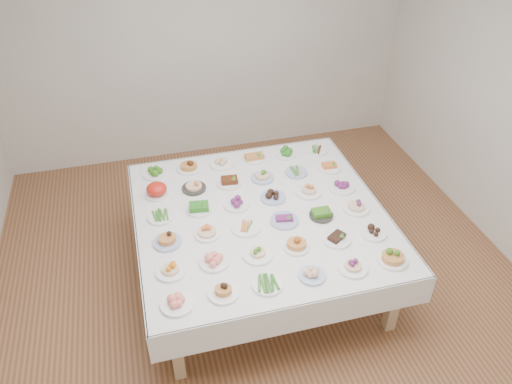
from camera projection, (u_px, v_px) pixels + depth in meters
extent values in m
plane|color=#925D3C|center=(259.00, 279.00, 4.80)|extent=(5.00, 5.00, 0.00)
cube|color=silver|center=(204.00, 47.00, 5.92)|extent=(5.00, 0.02, 2.80)
cube|color=white|center=(260.00, 216.00, 4.43)|extent=(2.17, 2.17, 0.06)
cube|color=white|center=(234.00, 162.00, 5.34)|extent=(2.19, 0.02, 0.28)
cube|color=white|center=(299.00, 318.00, 3.65)|extent=(2.19, 0.02, 0.28)
cube|color=white|center=(371.00, 206.00, 4.72)|extent=(0.02, 2.19, 0.28)
cube|color=white|center=(138.00, 247.00, 4.27)|extent=(0.02, 2.19, 0.28)
cube|color=tan|center=(176.00, 347.00, 3.76)|extent=(0.09, 0.09, 0.69)
cube|color=tan|center=(394.00, 300.00, 4.14)|extent=(0.09, 0.09, 0.69)
cube|color=tan|center=(153.00, 205.00, 5.17)|extent=(0.09, 0.09, 0.69)
cube|color=tan|center=(317.00, 179.00, 5.55)|extent=(0.09, 0.09, 0.69)
cylinder|color=white|center=(177.00, 304.00, 3.57)|extent=(0.24, 0.24, 0.02)
cylinder|color=white|center=(223.00, 293.00, 3.65)|extent=(0.23, 0.23, 0.02)
cylinder|color=white|center=(267.00, 285.00, 3.71)|extent=(0.23, 0.23, 0.02)
cylinder|color=#4C66B2|center=(312.00, 276.00, 3.79)|extent=(0.21, 0.21, 0.02)
cylinder|color=white|center=(353.00, 268.00, 3.85)|extent=(0.23, 0.23, 0.02)
cylinder|color=white|center=(392.00, 260.00, 3.92)|extent=(0.24, 0.24, 0.02)
cylinder|color=white|center=(171.00, 272.00, 3.83)|extent=(0.23, 0.23, 0.02)
cylinder|color=white|center=(214.00, 263.00, 3.91)|extent=(0.23, 0.23, 0.02)
cylinder|color=white|center=(258.00, 255.00, 3.97)|extent=(0.24, 0.24, 0.02)
cylinder|color=white|center=(296.00, 247.00, 4.05)|extent=(0.21, 0.21, 0.02)
cylinder|color=white|center=(336.00, 239.00, 4.13)|extent=(0.24, 0.24, 0.02)
cylinder|color=white|center=(373.00, 234.00, 4.18)|extent=(0.22, 0.22, 0.02)
cylinder|color=#4C66B2|center=(167.00, 242.00, 4.09)|extent=(0.23, 0.23, 0.02)
cylinder|color=white|center=(207.00, 234.00, 4.18)|extent=(0.22, 0.22, 0.02)
cylinder|color=white|center=(246.00, 228.00, 4.24)|extent=(0.24, 0.24, 0.02)
cylinder|color=#4C66B2|center=(284.00, 221.00, 4.32)|extent=(0.24, 0.24, 0.02)
cylinder|color=#2C2A27|center=(321.00, 216.00, 4.38)|extent=(0.21, 0.21, 0.02)
cylinder|color=white|center=(356.00, 209.00, 4.45)|extent=(0.23, 0.23, 0.02)
cylinder|color=white|center=(161.00, 217.00, 4.36)|extent=(0.23, 0.23, 0.02)
cylinder|color=white|center=(199.00, 210.00, 4.44)|extent=(0.21, 0.21, 0.02)
cylinder|color=white|center=(237.00, 205.00, 4.50)|extent=(0.23, 0.23, 0.02)
cylinder|color=#4C66B2|center=(273.00, 198.00, 4.58)|extent=(0.23, 0.23, 0.02)
cylinder|color=white|center=(309.00, 192.00, 4.65)|extent=(0.24, 0.24, 0.02)
cylinder|color=white|center=(342.00, 188.00, 4.71)|extent=(0.24, 0.24, 0.02)
cylinder|color=white|center=(157.00, 194.00, 4.63)|extent=(0.22, 0.22, 0.02)
cylinder|color=#2C2A27|center=(194.00, 189.00, 4.70)|extent=(0.22, 0.22, 0.02)
cylinder|color=white|center=(230.00, 183.00, 4.77)|extent=(0.24, 0.24, 0.02)
cylinder|color=#4C66B2|center=(262.00, 178.00, 4.84)|extent=(0.22, 0.22, 0.02)
cylinder|color=#4C66B2|center=(296.00, 173.00, 4.92)|extent=(0.22, 0.22, 0.02)
cylinder|color=white|center=(329.00, 168.00, 4.98)|extent=(0.24, 0.24, 0.02)
cylinder|color=white|center=(155.00, 174.00, 4.90)|extent=(0.23, 0.23, 0.02)
cylinder|color=white|center=(189.00, 169.00, 4.97)|extent=(0.23, 0.23, 0.02)
cylinder|color=white|center=(222.00, 164.00, 5.04)|extent=(0.25, 0.25, 0.02)
cylinder|color=white|center=(254.00, 160.00, 5.11)|extent=(0.21, 0.21, 0.02)
cylinder|color=white|center=(286.00, 155.00, 5.18)|extent=(0.21, 0.21, 0.02)
cylinder|color=white|center=(316.00, 151.00, 5.25)|extent=(0.22, 0.22, 0.02)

